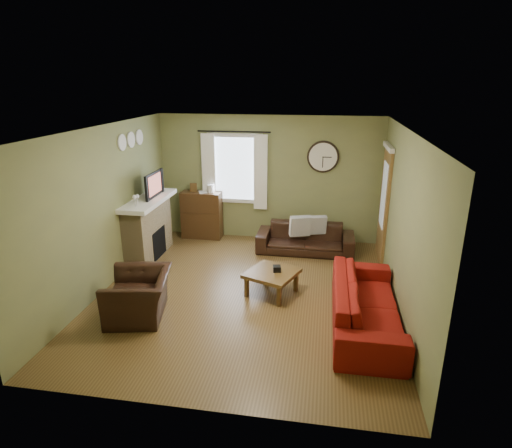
% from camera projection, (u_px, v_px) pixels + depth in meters
% --- Properties ---
extents(floor, '(4.60, 5.20, 0.00)m').
position_uv_depth(floor, '(246.00, 293.00, 6.89)').
color(floor, brown).
rests_on(floor, ground).
extents(ceiling, '(4.60, 5.20, 0.00)m').
position_uv_depth(ceiling, '(244.00, 129.00, 6.05)').
color(ceiling, white).
rests_on(ceiling, ground).
extents(wall_left, '(0.00, 5.20, 2.60)m').
position_uv_depth(wall_left, '(104.00, 209.00, 6.83)').
color(wall_left, olive).
rests_on(wall_left, ground).
extents(wall_right, '(0.00, 5.20, 2.60)m').
position_uv_depth(wall_right, '(403.00, 224.00, 6.12)').
color(wall_right, olive).
rests_on(wall_right, ground).
extents(wall_back, '(4.60, 0.00, 2.60)m').
position_uv_depth(wall_back, '(269.00, 179.00, 8.90)').
color(wall_back, olive).
rests_on(wall_back, ground).
extents(wall_front, '(4.60, 0.00, 2.60)m').
position_uv_depth(wall_front, '(194.00, 299.00, 4.04)').
color(wall_front, olive).
rests_on(wall_front, ground).
extents(fireplace, '(0.40, 1.40, 1.10)m').
position_uv_depth(fireplace, '(148.00, 230.00, 8.11)').
color(fireplace, tan).
rests_on(fireplace, floor).
extents(firebox, '(0.04, 0.60, 0.55)m').
position_uv_depth(firebox, '(159.00, 243.00, 8.16)').
color(firebox, black).
rests_on(firebox, fireplace).
extents(mantel, '(0.58, 1.60, 0.08)m').
position_uv_depth(mantel, '(147.00, 200.00, 7.92)').
color(mantel, white).
rests_on(mantel, fireplace).
extents(tv, '(0.08, 0.60, 0.35)m').
position_uv_depth(tv, '(151.00, 187.00, 7.99)').
color(tv, black).
rests_on(tv, mantel).
extents(tv_screen, '(0.02, 0.62, 0.36)m').
position_uv_depth(tv_screen, '(154.00, 185.00, 7.96)').
color(tv_screen, '#994C3F').
rests_on(tv_screen, mantel).
extents(medallion_left, '(0.28, 0.28, 0.03)m').
position_uv_depth(medallion_left, '(122.00, 142.00, 7.27)').
color(medallion_left, white).
rests_on(medallion_left, wall_left).
extents(medallion_mid, '(0.28, 0.28, 0.03)m').
position_uv_depth(medallion_mid, '(131.00, 140.00, 7.59)').
color(medallion_mid, white).
rests_on(medallion_mid, wall_left).
extents(medallion_right, '(0.28, 0.28, 0.03)m').
position_uv_depth(medallion_right, '(139.00, 137.00, 7.92)').
color(medallion_right, white).
rests_on(medallion_right, wall_left).
extents(window_pane, '(1.00, 0.02, 1.30)m').
position_uv_depth(window_pane, '(235.00, 168.00, 8.93)').
color(window_pane, silver).
rests_on(window_pane, wall_back).
extents(curtain_rod, '(0.03, 0.03, 1.50)m').
position_uv_depth(curtain_rod, '(234.00, 132.00, 8.58)').
color(curtain_rod, black).
rests_on(curtain_rod, wall_back).
extents(curtain_left, '(0.28, 0.04, 1.55)m').
position_uv_depth(curtain_left, '(209.00, 171.00, 8.93)').
color(curtain_left, white).
rests_on(curtain_left, wall_back).
extents(curtain_right, '(0.28, 0.04, 1.55)m').
position_uv_depth(curtain_right, '(261.00, 173.00, 8.76)').
color(curtain_right, white).
rests_on(curtain_right, wall_back).
extents(wall_clock, '(0.64, 0.06, 0.64)m').
position_uv_depth(wall_clock, '(323.00, 157.00, 8.52)').
color(wall_clock, white).
rests_on(wall_clock, wall_back).
extents(door, '(0.05, 0.90, 2.10)m').
position_uv_depth(door, '(384.00, 205.00, 7.93)').
color(door, brown).
rests_on(door, floor).
extents(bookshelf, '(0.85, 0.36, 1.01)m').
position_uv_depth(bookshelf, '(202.00, 215.00, 9.18)').
color(bookshelf, '#3E2714').
rests_on(bookshelf, floor).
extents(book, '(0.24, 0.28, 0.02)m').
position_uv_depth(book, '(199.00, 195.00, 8.97)').
color(book, brown).
rests_on(book, bookshelf).
extents(sofa_brown, '(1.90, 0.74, 0.55)m').
position_uv_depth(sofa_brown, '(305.00, 238.00, 8.47)').
color(sofa_brown, black).
rests_on(sofa_brown, floor).
extents(pillow_left, '(0.39, 0.21, 0.37)m').
position_uv_depth(pillow_left, '(317.00, 225.00, 8.41)').
color(pillow_left, '#A0A3A7').
rests_on(pillow_left, sofa_brown).
extents(pillow_right, '(0.42, 0.25, 0.41)m').
position_uv_depth(pillow_right, '(300.00, 226.00, 8.35)').
color(pillow_right, '#A0A3A7').
rests_on(pillow_right, sofa_brown).
extents(sofa_red, '(0.89, 2.27, 0.66)m').
position_uv_depth(sofa_red, '(366.00, 304.00, 5.90)').
color(sofa_red, maroon).
rests_on(sofa_red, floor).
extents(armchair, '(1.05, 1.15, 0.64)m').
position_uv_depth(armchair, '(139.00, 295.00, 6.15)').
color(armchair, black).
rests_on(armchair, floor).
extents(coffee_table, '(0.94, 0.94, 0.39)m').
position_uv_depth(coffee_table, '(272.00, 283.00, 6.82)').
color(coffee_table, brown).
rests_on(coffee_table, floor).
extents(tissue_box, '(0.14, 0.14, 0.09)m').
position_uv_depth(tissue_box, '(277.00, 271.00, 6.76)').
color(tissue_box, black).
rests_on(tissue_box, coffee_table).
extents(wine_glass_a, '(0.07, 0.07, 0.20)m').
position_uv_depth(wine_glass_a, '(135.00, 201.00, 7.35)').
color(wine_glass_a, white).
rests_on(wine_glass_a, mantel).
extents(wine_glass_b, '(0.07, 0.07, 0.19)m').
position_uv_depth(wine_glass_b, '(138.00, 200.00, 7.46)').
color(wine_glass_b, white).
rests_on(wine_glass_b, mantel).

